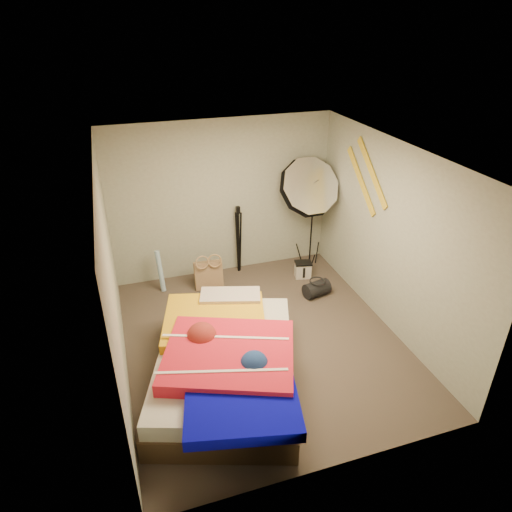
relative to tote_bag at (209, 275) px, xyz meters
name	(u,v)px	position (x,y,z in m)	size (l,w,h in m)	color
floor	(263,340)	(0.38, -1.52, -0.22)	(4.00, 4.00, 0.00)	#4D423A
ceiling	(264,155)	(0.38, -1.52, 2.28)	(4.00, 4.00, 0.00)	silver
wall_back	(222,199)	(0.38, 0.48, 1.03)	(3.50, 3.50, 0.00)	#9EA495
wall_front	(341,368)	(0.38, -3.52, 1.03)	(3.50, 3.50, 0.00)	#9EA495
wall_left	(112,282)	(-1.37, -1.52, 1.03)	(4.00, 4.00, 0.00)	#9EA495
wall_right	(391,238)	(2.13, -1.52, 1.03)	(4.00, 4.00, 0.00)	#9EA495
tote_bag	(209,275)	(0.00, 0.00, 0.00)	(0.44, 0.13, 0.44)	#A2805C
wrapping_roll	(160,271)	(-0.72, 0.15, 0.11)	(0.08, 0.08, 0.66)	#4D8CBC
camera_case	(303,270)	(1.53, -0.17, -0.09)	(0.25, 0.18, 0.25)	beige
duffel_bag	(317,289)	(1.51, -0.75, -0.10)	(0.24, 0.24, 0.39)	black
wall_stripe_upper	(372,172)	(2.11, -0.92, 1.73)	(0.02, 1.10, 0.10)	gold
wall_stripe_lower	(361,181)	(2.11, -0.67, 1.53)	(0.02, 1.10, 0.10)	gold
bed	(226,362)	(-0.27, -2.14, 0.11)	(2.15, 2.68, 0.65)	#4F3825
photo_umbrella	(308,188)	(1.64, 0.07, 1.22)	(1.16, 0.86, 2.01)	black
camera_tripod	(238,235)	(0.59, 0.35, 0.44)	(0.07, 0.07, 1.15)	black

